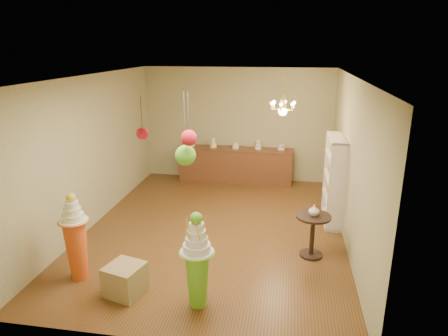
% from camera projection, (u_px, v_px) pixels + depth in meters
% --- Properties ---
extents(floor, '(6.50, 6.50, 0.00)m').
position_uv_depth(floor, '(215.00, 229.00, 8.03)').
color(floor, '#583617').
rests_on(floor, ground).
extents(ceiling, '(6.50, 6.50, 0.00)m').
position_uv_depth(ceiling, '(214.00, 77.00, 7.15)').
color(ceiling, silver).
rests_on(ceiling, ground).
extents(wall_back, '(5.00, 0.04, 3.00)m').
position_uv_depth(wall_back, '(237.00, 125.00, 10.65)').
color(wall_back, tan).
rests_on(wall_back, ground).
extents(wall_front, '(5.00, 0.04, 3.00)m').
position_uv_depth(wall_front, '(162.00, 233.00, 4.53)').
color(wall_front, tan).
rests_on(wall_front, ground).
extents(wall_left, '(0.04, 6.50, 3.00)m').
position_uv_depth(wall_left, '(92.00, 152.00, 7.98)').
color(wall_left, tan).
rests_on(wall_left, ground).
extents(wall_right, '(0.04, 6.50, 3.00)m').
position_uv_depth(wall_right, '(351.00, 163.00, 7.20)').
color(wall_right, tan).
rests_on(wall_right, ground).
extents(pedestal_green, '(0.56, 0.56, 1.42)m').
position_uv_depth(pedestal_green, '(197.00, 267.00, 5.51)').
color(pedestal_green, '#68B928').
rests_on(pedestal_green, floor).
extents(pedestal_orange, '(0.55, 0.55, 1.43)m').
position_uv_depth(pedestal_orange, '(76.00, 243.00, 6.17)').
color(pedestal_orange, '#DD541A').
rests_on(pedestal_orange, floor).
extents(burlap_riser, '(0.62, 0.62, 0.46)m').
position_uv_depth(burlap_riser, '(125.00, 279.00, 5.89)').
color(burlap_riser, '#998153').
rests_on(burlap_riser, floor).
extents(sideboard, '(3.04, 0.54, 1.16)m').
position_uv_depth(sideboard, '(235.00, 164.00, 10.69)').
color(sideboard, brown).
rests_on(sideboard, floor).
extents(shelving_unit, '(0.33, 1.20, 1.80)m').
position_uv_depth(shelving_unit, '(334.00, 180.00, 8.16)').
color(shelving_unit, beige).
rests_on(shelving_unit, floor).
extents(round_table, '(0.77, 0.77, 0.77)m').
position_uv_depth(round_table, '(313.00, 230.00, 6.86)').
color(round_table, black).
rests_on(round_table, floor).
extents(vase, '(0.20, 0.20, 0.19)m').
position_uv_depth(vase, '(314.00, 210.00, 6.76)').
color(vase, beige).
rests_on(vase, round_table).
extents(pom_red_left, '(0.22, 0.22, 0.78)m').
position_uv_depth(pom_red_left, '(189.00, 138.00, 5.44)').
color(pom_red_left, '#3E322C').
rests_on(pom_red_left, ceiling).
extents(pom_green_mid, '(0.30, 0.30, 1.10)m').
position_uv_depth(pom_green_mid, '(185.00, 155.00, 5.64)').
color(pom_green_mid, '#3E322C').
rests_on(pom_green_mid, ceiling).
extents(pom_red_right, '(0.14, 0.14, 0.51)m').
position_uv_depth(pom_red_right, '(143.00, 133.00, 4.60)').
color(pom_red_right, '#3E322C').
rests_on(pom_red_right, ceiling).
extents(chandelier, '(0.72, 0.72, 0.85)m').
position_uv_depth(chandelier, '(283.00, 109.00, 8.08)').
color(chandelier, '#E5CE51').
rests_on(chandelier, ceiling).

